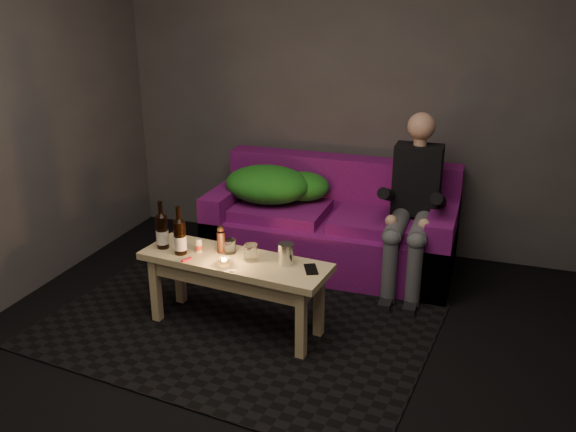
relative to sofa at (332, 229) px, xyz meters
name	(u,v)px	position (x,y,z in m)	size (l,w,h in m)	color
floor	(266,411)	(0.15, -1.81, -0.28)	(4.50, 4.50, 0.00)	black
room	(297,66)	(0.15, -1.34, 1.36)	(4.50, 4.50, 4.50)	silver
rug	(240,323)	(-0.31, -1.08, -0.28)	(2.33, 1.69, 0.01)	black
sofa	(332,229)	(0.00, 0.00, 0.00)	(1.80, 0.81, 0.78)	#660D5E
green_blanket	(274,185)	(-0.47, -0.01, 0.30)	(0.79, 0.54, 0.27)	#2C7F17
person	(413,201)	(0.60, -0.15, 0.34)	(0.32, 0.75, 1.20)	black
coffee_table	(235,271)	(-0.31, -1.13, 0.11)	(1.20, 0.49, 0.48)	#EBD68A
beer_bottle_a	(162,231)	(-0.79, -1.12, 0.31)	(0.08, 0.08, 0.30)	black
beer_bottle_b	(180,236)	(-0.64, -1.17, 0.31)	(0.08, 0.08, 0.30)	black
salt_shaker	(199,245)	(-0.55, -1.10, 0.24)	(0.04, 0.04, 0.08)	silver
pepper_mill	(221,242)	(-0.42, -1.07, 0.26)	(0.05, 0.05, 0.13)	black
tumbler_back	(230,246)	(-0.37, -1.06, 0.24)	(0.07, 0.07, 0.08)	white
tealight	(224,261)	(-0.33, -1.23, 0.22)	(0.06, 0.06, 0.05)	white
tumbler_front	(251,252)	(-0.20, -1.12, 0.25)	(0.08, 0.08, 0.10)	white
steel_cup	(286,254)	(0.01, -1.10, 0.26)	(0.09, 0.09, 0.13)	silver
smartphone	(311,269)	(0.17, -1.13, 0.20)	(0.07, 0.14, 0.01)	black
red_lighter	(186,260)	(-0.57, -1.24, 0.20)	(0.02, 0.07, 0.01)	red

